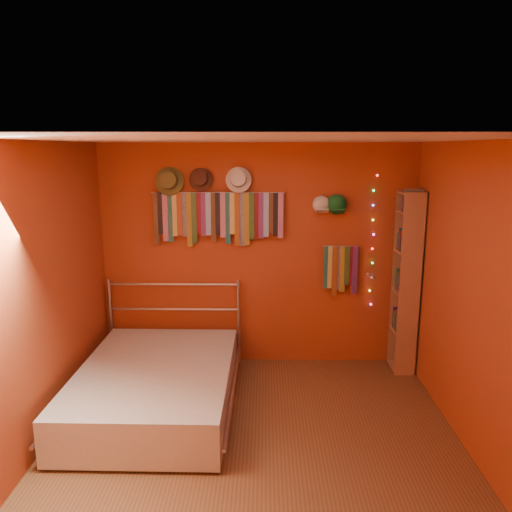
# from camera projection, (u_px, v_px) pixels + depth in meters

# --- Properties ---
(ground) EXTENTS (3.50, 3.50, 0.00)m
(ground) POSITION_uv_depth(u_px,v_px,m) (255.00, 446.00, 4.16)
(ground) COLOR brown
(ground) RESTS_ON ground
(back_wall) EXTENTS (3.50, 0.02, 2.50)m
(back_wall) POSITION_uv_depth(u_px,v_px,m) (258.00, 256.00, 5.61)
(back_wall) COLOR #983118
(back_wall) RESTS_ON ground
(right_wall) EXTENTS (0.02, 3.50, 2.50)m
(right_wall) POSITION_uv_depth(u_px,v_px,m) (480.00, 305.00, 3.87)
(right_wall) COLOR #983118
(right_wall) RESTS_ON ground
(left_wall) EXTENTS (0.02, 3.50, 2.50)m
(left_wall) POSITION_uv_depth(u_px,v_px,m) (33.00, 302.00, 3.93)
(left_wall) COLOR #983118
(left_wall) RESTS_ON ground
(ceiling) EXTENTS (3.50, 3.50, 0.02)m
(ceiling) POSITION_uv_depth(u_px,v_px,m) (255.00, 139.00, 3.63)
(ceiling) COLOR white
(ceiling) RESTS_ON back_wall
(tie_rack) EXTENTS (1.45, 0.03, 0.60)m
(tie_rack) POSITION_uv_depth(u_px,v_px,m) (218.00, 215.00, 5.45)
(tie_rack) COLOR #B4B4B9
(tie_rack) RESTS_ON back_wall
(small_tie_rack) EXTENTS (0.40, 0.03, 0.57)m
(small_tie_rack) POSITION_uv_depth(u_px,v_px,m) (341.00, 268.00, 5.55)
(small_tie_rack) COLOR #B4B4B9
(small_tie_rack) RESTS_ON back_wall
(fedora_olive) EXTENTS (0.31, 0.17, 0.31)m
(fedora_olive) POSITION_uv_depth(u_px,v_px,m) (169.00, 181.00, 5.35)
(fedora_olive) COLOR brown
(fedora_olive) RESTS_ON back_wall
(fedora_brown) EXTENTS (0.26, 0.14, 0.25)m
(fedora_brown) POSITION_uv_depth(u_px,v_px,m) (200.00, 179.00, 5.35)
(fedora_brown) COLOR #442418
(fedora_brown) RESTS_ON back_wall
(fedora_white) EXTENTS (0.28, 0.15, 0.27)m
(fedora_white) POSITION_uv_depth(u_px,v_px,m) (238.00, 179.00, 5.34)
(fedora_white) COLOR white
(fedora_white) RESTS_ON back_wall
(cap_white) EXTENTS (0.19, 0.23, 0.19)m
(cap_white) POSITION_uv_depth(u_px,v_px,m) (321.00, 205.00, 5.42)
(cap_white) COLOR silver
(cap_white) RESTS_ON back_wall
(cap_green) EXTENTS (0.20, 0.25, 0.20)m
(cap_green) POSITION_uv_depth(u_px,v_px,m) (336.00, 205.00, 5.42)
(cap_green) COLOR #186C2B
(cap_green) RESTS_ON back_wall
(fairy_lights) EXTENTS (0.06, 0.02, 1.47)m
(fairy_lights) POSITION_uv_depth(u_px,v_px,m) (373.00, 242.00, 5.51)
(fairy_lights) COLOR #FF3333
(fairy_lights) RESTS_ON back_wall
(reading_lamp) EXTENTS (0.07, 0.28, 0.08)m
(reading_lamp) POSITION_uv_depth(u_px,v_px,m) (371.00, 277.00, 5.41)
(reading_lamp) COLOR #B4B4B9
(reading_lamp) RESTS_ON back_wall
(bookshelf) EXTENTS (0.25, 0.34, 2.00)m
(bookshelf) POSITION_uv_depth(u_px,v_px,m) (410.00, 282.00, 5.41)
(bookshelf) COLOR #8C5E3F
(bookshelf) RESTS_ON ground
(bed) EXTENTS (1.51, 2.06, 0.99)m
(bed) POSITION_uv_depth(u_px,v_px,m) (156.00, 386.00, 4.73)
(bed) COLOR #B4B4B9
(bed) RESTS_ON ground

